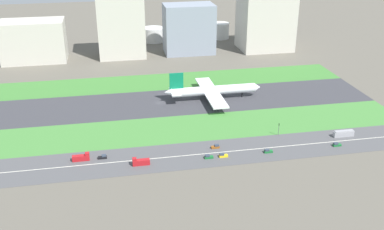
{
  "coord_description": "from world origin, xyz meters",
  "views": [
    {
      "loc": [
        -31.24,
        -272.12,
        111.43
      ],
      "look_at": [
        14.57,
        -36.5,
        6.0
      ],
      "focal_mm": 42.38,
      "sensor_mm": 36.0,
      "label": 1
    }
  ],
  "objects_px": {
    "truck_1": "(141,162)",
    "hangar_building": "(121,24)",
    "airliner": "(211,91)",
    "bus_0": "(344,133)",
    "traffic_light": "(279,129)",
    "terminal_building": "(34,41)",
    "car_1": "(337,145)",
    "car_2": "(208,157)",
    "car_3": "(223,155)",
    "truck_0": "(81,158)",
    "fuel_tank_east": "(220,31)",
    "cargo_warehouse": "(266,19)",
    "car_0": "(216,147)",
    "fuel_tank_centre": "(189,33)",
    "car_5": "(103,157)",
    "car_4": "(268,151)",
    "office_tower": "(189,29)",
    "fuel_tank_west": "(153,35)"
  },
  "relations": [
    {
      "from": "traffic_light",
      "to": "hangar_building",
      "type": "bearing_deg",
      "value": 113.72
    },
    {
      "from": "car_3",
      "to": "truck_1",
      "type": "bearing_deg",
      "value": 0.0
    },
    {
      "from": "truck_1",
      "to": "cargo_warehouse",
      "type": "distance_m",
      "value": 233.36
    },
    {
      "from": "car_2",
      "to": "car_4",
      "type": "bearing_deg",
      "value": -180.0
    },
    {
      "from": "fuel_tank_centre",
      "to": "car_0",
      "type": "bearing_deg",
      "value": -97.1
    },
    {
      "from": "car_4",
      "to": "cargo_warehouse",
      "type": "height_order",
      "value": "cargo_warehouse"
    },
    {
      "from": "truck_0",
      "to": "cargo_warehouse",
      "type": "bearing_deg",
      "value": 48.91
    },
    {
      "from": "bus_0",
      "to": "car_5",
      "type": "bearing_deg",
      "value": 180.0
    },
    {
      "from": "car_3",
      "to": "hangar_building",
      "type": "xyz_separation_m",
      "value": [
        -40.14,
        192.0,
        26.78
      ]
    },
    {
      "from": "truck_1",
      "to": "fuel_tank_centre",
      "type": "xyz_separation_m",
      "value": [
        68.42,
        237.0,
        4.91
      ]
    },
    {
      "from": "car_1",
      "to": "fuel_tank_centre",
      "type": "bearing_deg",
      "value": -81.58
    },
    {
      "from": "bus_0",
      "to": "cargo_warehouse",
      "type": "bearing_deg",
      "value": 84.49
    },
    {
      "from": "car_1",
      "to": "terminal_building",
      "type": "relative_size",
      "value": 0.09
    },
    {
      "from": "airliner",
      "to": "fuel_tank_centre",
      "type": "relative_size",
      "value": 3.37
    },
    {
      "from": "fuel_tank_west",
      "to": "car_3",
      "type": "bearing_deg",
      "value": -88.06
    },
    {
      "from": "hangar_building",
      "to": "terminal_building",
      "type": "bearing_deg",
      "value": 180.0
    },
    {
      "from": "cargo_warehouse",
      "to": "truck_1",
      "type": "bearing_deg",
      "value": -124.15
    },
    {
      "from": "terminal_building",
      "to": "truck_0",
      "type": "bearing_deg",
      "value": -76.88
    },
    {
      "from": "car_3",
      "to": "car_1",
      "type": "xyz_separation_m",
      "value": [
        61.99,
        0.0,
        0.0
      ]
    },
    {
      "from": "car_2",
      "to": "car_0",
      "type": "distance_m",
      "value": 11.74
    },
    {
      "from": "car_1",
      "to": "traffic_light",
      "type": "xyz_separation_m",
      "value": [
        -25.67,
        17.99,
        3.37
      ]
    },
    {
      "from": "fuel_tank_centre",
      "to": "car_5",
      "type": "bearing_deg",
      "value": -110.86
    },
    {
      "from": "truck_1",
      "to": "hangar_building",
      "type": "height_order",
      "value": "hangar_building"
    },
    {
      "from": "truck_0",
      "to": "traffic_light",
      "type": "distance_m",
      "value": 106.66
    },
    {
      "from": "traffic_light",
      "to": "fuel_tank_east",
      "type": "xyz_separation_m",
      "value": [
        21.92,
        219.01,
        3.35
      ]
    },
    {
      "from": "car_0",
      "to": "fuel_tank_east",
      "type": "distance_m",
      "value": 234.79
    },
    {
      "from": "car_3",
      "to": "terminal_building",
      "type": "xyz_separation_m",
      "value": [
        -112.43,
        192.0,
        15.94
      ]
    },
    {
      "from": "car_1",
      "to": "office_tower",
      "type": "xyz_separation_m",
      "value": [
        -43.34,
        192.0,
        20.35
      ]
    },
    {
      "from": "bus_0",
      "to": "terminal_building",
      "type": "bearing_deg",
      "value": 135.25
    },
    {
      "from": "hangar_building",
      "to": "car_2",
      "type": "bearing_deg",
      "value": -80.35
    },
    {
      "from": "car_3",
      "to": "fuel_tank_east",
      "type": "xyz_separation_m",
      "value": [
        58.25,
        237.0,
        6.72
      ]
    },
    {
      "from": "cargo_warehouse",
      "to": "fuel_tank_west",
      "type": "distance_m",
      "value": 108.59
    },
    {
      "from": "car_1",
      "to": "office_tower",
      "type": "distance_m",
      "value": 197.88
    },
    {
      "from": "car_0",
      "to": "office_tower",
      "type": "bearing_deg",
      "value": 83.73
    },
    {
      "from": "office_tower",
      "to": "fuel_tank_centre",
      "type": "distance_m",
      "value": 48.05
    },
    {
      "from": "car_0",
      "to": "fuel_tank_west",
      "type": "distance_m",
      "value": 227.17
    },
    {
      "from": "traffic_light",
      "to": "fuel_tank_west",
      "type": "xyz_separation_m",
      "value": [
        -44.35,
        219.01,
        2.41
      ]
    },
    {
      "from": "car_1",
      "to": "fuel_tank_centre",
      "type": "distance_m",
      "value": 239.65
    },
    {
      "from": "truck_0",
      "to": "truck_1",
      "type": "bearing_deg",
      "value": -19.33
    },
    {
      "from": "car_0",
      "to": "fuel_tank_centre",
      "type": "xyz_separation_m",
      "value": [
        28.27,
        227.0,
        5.66
      ]
    },
    {
      "from": "bus_0",
      "to": "fuel_tank_east",
      "type": "relative_size",
      "value": 0.64
    },
    {
      "from": "car_5",
      "to": "truck_0",
      "type": "relative_size",
      "value": 0.52
    },
    {
      "from": "car_5",
      "to": "traffic_light",
      "type": "height_order",
      "value": "traffic_light"
    },
    {
      "from": "car_1",
      "to": "car_0",
      "type": "relative_size",
      "value": 1.0
    },
    {
      "from": "traffic_light",
      "to": "terminal_building",
      "type": "distance_m",
      "value": 229.27
    },
    {
      "from": "car_2",
      "to": "car_3",
      "type": "xyz_separation_m",
      "value": [
        7.51,
        0.0,
        0.0
      ]
    },
    {
      "from": "airliner",
      "to": "bus_0",
      "type": "distance_m",
      "value": 90.05
    },
    {
      "from": "bus_0",
      "to": "fuel_tank_centre",
      "type": "bearing_deg",
      "value": 101.03
    },
    {
      "from": "car_3",
      "to": "fuel_tank_centre",
      "type": "bearing_deg",
      "value": -96.48
    },
    {
      "from": "airliner",
      "to": "truck_0",
      "type": "height_order",
      "value": "airliner"
    }
  ]
}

